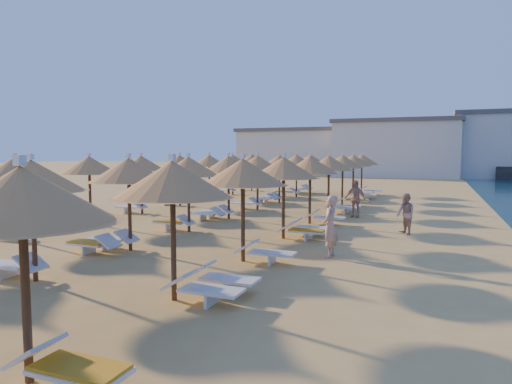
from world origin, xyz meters
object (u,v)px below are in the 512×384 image
at_px(parasol_row_west, 210,166).
at_px(beachgoer_b, 406,214).
at_px(beachgoer_a, 330,226).
at_px(parasol_row_east, 298,167).
at_px(beachgoer_c, 355,199).

distance_m(parasol_row_west, beachgoer_b, 8.31).
bearing_deg(parasol_row_west, beachgoer_a, -34.21).
relative_size(beachgoer_a, beachgoer_b, 1.18).
xyz_separation_m(parasol_row_east, beachgoer_c, (1.56, 4.56, -1.65)).
bearing_deg(parasol_row_west, parasol_row_east, 0.00).
distance_m(parasol_row_east, beachgoer_b, 4.54).
height_order(beachgoer_c, beachgoer_b, beachgoer_c).
distance_m(parasol_row_east, parasol_row_west, 3.96).
relative_size(parasol_row_east, beachgoer_a, 19.38).
bearing_deg(parasol_row_east, beachgoer_c, 71.13).
bearing_deg(beachgoer_b, parasol_row_east, -115.58).
relative_size(parasol_row_west, beachgoer_c, 20.04).
relative_size(parasol_row_east, beachgoer_b, 22.89).
distance_m(parasol_row_east, beachgoer_a, 5.04).
distance_m(parasol_row_west, beachgoer_c, 7.35).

